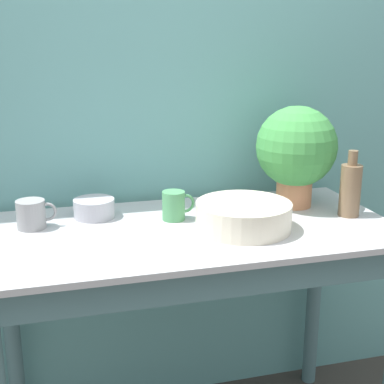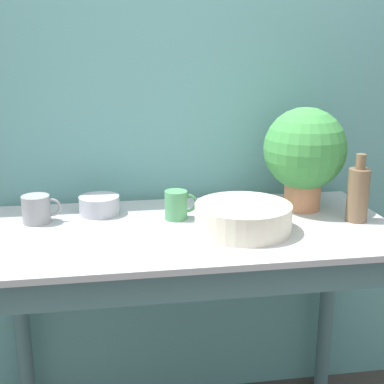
# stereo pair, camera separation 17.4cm
# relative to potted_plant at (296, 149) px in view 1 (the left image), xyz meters

# --- Properties ---
(wall_back) EXTENTS (6.00, 0.05, 2.40)m
(wall_back) POSITION_rel_potted_plant_xyz_m (-0.43, 0.26, 0.09)
(wall_back) COLOR #609E9E
(wall_back) RESTS_ON ground_plane
(counter_table) EXTENTS (1.35, 0.67, 0.89)m
(counter_table) POSITION_rel_potted_plant_xyz_m (-0.43, -0.16, -0.40)
(counter_table) COLOR slate
(counter_table) RESTS_ON ground_plane
(potted_plant) EXTENTS (0.30, 0.30, 0.37)m
(potted_plant) POSITION_rel_potted_plant_xyz_m (0.00, 0.00, 0.00)
(potted_plant) COLOR tan
(potted_plant) RESTS_ON counter_table
(bowl_wash_large) EXTENTS (0.31, 0.31, 0.09)m
(bowl_wash_large) POSITION_rel_potted_plant_xyz_m (-0.27, -0.20, -0.17)
(bowl_wash_large) COLOR beige
(bowl_wash_large) RESTS_ON counter_table
(bottle_tall) EXTENTS (0.07, 0.07, 0.23)m
(bottle_tall) POSITION_rel_potted_plant_xyz_m (0.14, -0.16, -0.12)
(bottle_tall) COLOR brown
(bottle_tall) RESTS_ON counter_table
(mug_green) EXTENTS (0.12, 0.08, 0.10)m
(mug_green) POSITION_rel_potted_plant_xyz_m (-0.47, -0.04, -0.16)
(mug_green) COLOR #4C935B
(mug_green) RESTS_ON counter_table
(mug_grey) EXTENTS (0.13, 0.09, 0.09)m
(mug_grey) POSITION_rel_potted_plant_xyz_m (-0.94, -0.01, -0.17)
(mug_grey) COLOR gray
(mug_grey) RESTS_ON counter_table
(bowl_small_steel) EXTENTS (0.14, 0.14, 0.07)m
(bowl_small_steel) POSITION_rel_potted_plant_xyz_m (-0.73, 0.05, -0.18)
(bowl_small_steel) COLOR #A8A8B2
(bowl_small_steel) RESTS_ON counter_table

